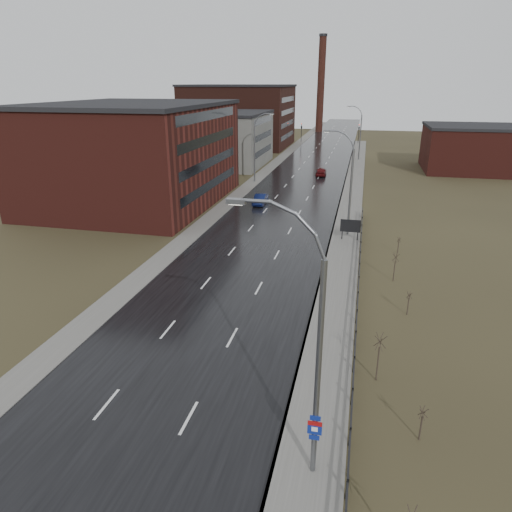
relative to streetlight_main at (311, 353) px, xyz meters
The scene contains 25 objects.
ground 10.61m from the streetlight_main, 166.75° to the right, with size 320.00×320.00×0.00m, color #2D2819.
road 58.93m from the streetlight_main, 98.31° to the left, with size 14.00×300.00×0.06m, color black.
sidewalk_right 33.54m from the streetlight_main, 89.78° to the left, with size 3.20×180.00×0.18m, color #595651.
curb_right 33.57m from the streetlight_main, 92.42° to the left, with size 0.16×180.00×0.18m, color slate.
sidewalk_left 60.65m from the streetlight_main, 106.04° to the left, with size 2.40×260.00×0.12m, color #595651.
warehouse_near 52.13m from the streetlight_main, 124.42° to the left, with size 22.44×28.56×13.50m.
warehouse_mid 80.48m from the streetlight_main, 109.20° to the left, with size 16.32×20.40×10.50m.
warehouse_far 110.59m from the streetlight_main, 106.53° to the left, with size 26.52×24.48×15.50m.
building_right 82.95m from the streetlight_main, 74.74° to the left, with size 18.36×16.32×8.50m.
smokestack 149.01m from the streetlight_main, 95.58° to the left, with size 2.70×2.70×30.70m.
streetlight_main is the anchor object (origin of this frame).
streetlight_right_mid 34.01m from the streetlight_main, 89.95° to the left, with size 3.36×0.28×11.35m.
streetlight_left 62.15m from the streetlight_main, 105.08° to the left, with size 3.36×0.28×11.35m.
streetlight_right_far 88.01m from the streetlight_main, 89.98° to the left, with size 3.36×0.28×11.35m.
guardrail 17.27m from the streetlight_main, 83.61° to the left, with size 0.10×53.05×1.10m.
shrub_b 7.82m from the streetlight_main, 31.88° to the left, with size 0.45×0.47×1.86m.
shrub_c 9.25m from the streetlight_main, 67.40° to the left, with size 0.70×0.74×2.98m.
shrub_d 17.77m from the streetlight_main, 71.39° to the left, with size 0.44×0.46×1.82m.
shrub_e 23.18m from the streetlight_main, 77.99° to the left, with size 0.60×0.63×2.53m.
shrub_f 30.29m from the streetlight_main, 79.44° to the left, with size 0.41×0.43×1.68m.
billboard 32.32m from the streetlight_main, 88.88° to the left, with size 2.13×0.17×2.41m.
traffic_light_left 119.16m from the streetlight_main, 97.95° to the left, with size 0.58×2.73×5.30m.
traffic_light_right 118.01m from the streetlight_main, 90.23° to the left, with size 0.58×2.73×5.30m.
car_near 47.04m from the streetlight_main, 105.05° to the left, with size 1.49×4.27×1.41m, color #0C153F.
car_far 68.49m from the streetlight_main, 94.98° to the left, with size 1.80×4.47×1.52m, color #510D0F.
Camera 1 is at (9.86, -13.39, 15.94)m, focal length 32.00 mm.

